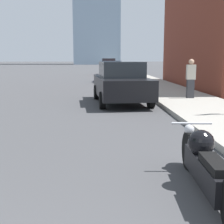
% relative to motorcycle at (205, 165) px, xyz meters
% --- Properties ---
extents(sidewalk, '(2.77, 240.00, 0.15)m').
position_rel_motorcycle_xyz_m(sidewalk, '(2.31, 36.77, -0.32)').
color(sidewalk, '#9E998E').
rests_on(sidewalk, ground_plane).
extents(motorcycle, '(0.62, 2.58, 0.80)m').
position_rel_motorcycle_xyz_m(motorcycle, '(0.00, 0.00, 0.00)').
color(motorcycle, black).
rests_on(motorcycle, ground_plane).
extents(parked_car_black, '(2.22, 4.55, 1.65)m').
position_rel_motorcycle_xyz_m(parked_car_black, '(-0.47, 8.53, 0.43)').
color(parked_car_black, black).
rests_on(parked_car_black, ground_plane).
extents(parked_car_blue, '(2.03, 4.17, 1.60)m').
position_rel_motorcycle_xyz_m(parked_car_blue, '(-0.25, 20.68, 0.42)').
color(parked_car_blue, '#1E3899').
rests_on(parked_car_blue, ground_plane).
extents(parked_car_red, '(1.81, 4.19, 1.80)m').
position_rel_motorcycle_xyz_m(parked_car_red, '(-0.18, 31.10, 0.48)').
color(parked_car_red, red).
rests_on(parked_car_red, ground_plane).
extents(pedestrian, '(0.36, 0.22, 1.60)m').
position_rel_motorcycle_xyz_m(pedestrian, '(2.45, 8.90, 0.57)').
color(pedestrian, '#38383D').
rests_on(pedestrian, sidewalk).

